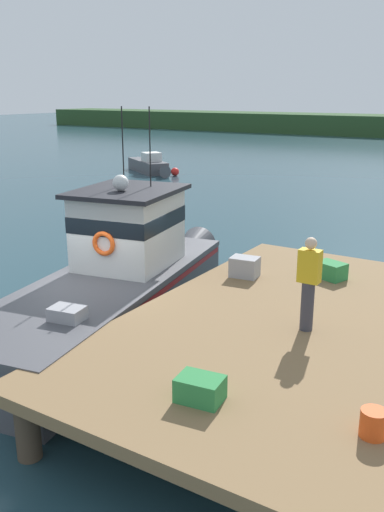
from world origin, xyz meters
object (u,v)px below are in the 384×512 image
crate_single_by_cleat (200,389)px  deckhand_by_the_boat (309,282)px  main_fishing_boat (117,281)px  bait_bucket (373,423)px  crate_stack_near_edge (331,271)px  mooring_buoy_outer (161,172)px  mooring_buoy_inshore (175,172)px  crate_stack_mid_dock (245,267)px  moored_boat_off_the_point (150,165)px

crate_single_by_cleat → deckhand_by_the_boat: (0.35, 2.92, 0.69)m
main_fishing_boat → bait_bucket: main_fishing_boat is taller
crate_stack_near_edge → main_fishing_boat: bearing=-152.9°
mooring_buoy_outer → crate_stack_near_edge: bearing=-46.2°
deckhand_by_the_boat → mooring_buoy_outer: bearing=130.5°
mooring_buoy_outer → main_fishing_boat: bearing=-57.1°
mooring_buoy_inshore → main_fishing_boat: bearing=-59.3°
crate_stack_mid_dock → crate_stack_near_edge: crate_stack_mid_dock is taller
crate_stack_mid_dock → crate_single_by_cleat: crate_stack_mid_dock is taller
bait_bucket → mooring_buoy_inshore: size_ratio=0.66×
mooring_buoy_outer → mooring_buoy_inshore: bearing=-5.6°
crate_single_by_cleat → deckhand_by_the_boat: 3.02m
main_fishing_boat → moored_boat_off_the_point: main_fishing_boat is taller
main_fishing_boat → moored_boat_off_the_point: bearing=124.7°
main_fishing_boat → mooring_buoy_inshore: (-11.93, 20.12, -0.75)m
crate_stack_mid_dock → mooring_buoy_inshore: 23.80m
crate_stack_mid_dock → mooring_buoy_inshore: bearing=127.6°
deckhand_by_the_boat → moored_boat_off_the_point: bearing=131.8°
moored_boat_off_the_point → crate_stack_mid_dock: bearing=-48.9°
crate_stack_near_edge → mooring_buoy_inshore: 24.18m
crate_stack_mid_dock → deckhand_by_the_boat: 3.04m
crate_stack_mid_dock → crate_single_by_cleat: (1.85, -4.92, -0.05)m
crate_single_by_cleat → crate_stack_near_edge: crate_stack_near_edge is taller
crate_single_by_cleat → mooring_buoy_outer: 29.64m
crate_single_by_cleat → mooring_buoy_outer: (-17.53, 23.87, -1.20)m
deckhand_by_the_boat → mooring_buoy_inshore: 26.76m
main_fishing_boat → bait_bucket: 7.33m
mooring_buoy_inshore → deckhand_by_the_boat: bearing=-51.3°
moored_boat_off_the_point → mooring_buoy_inshore: bearing=-9.4°
crate_stack_mid_dock → deckhand_by_the_boat: bearing=-42.3°
crate_stack_mid_dock → deckhand_by_the_boat: size_ratio=0.37×
deckhand_by_the_boat → crate_stack_near_edge: bearing=100.7°
main_fishing_boat → deckhand_by_the_boat: 4.93m
crate_stack_mid_dock → mooring_buoy_inshore: crate_stack_mid_dock is taller
crate_stack_mid_dock → mooring_buoy_outer: bearing=129.6°
main_fishing_boat → crate_stack_near_edge: bearing=27.1°
crate_single_by_cleat → moored_boat_off_the_point: size_ratio=0.12×
crate_single_by_cleat → mooring_buoy_outer: size_ratio=1.76×
crate_stack_near_edge → bait_bucket: crate_stack_near_edge is taller
mooring_buoy_outer → deckhand_by_the_boat: bearing=-49.5°
main_fishing_boat → mooring_buoy_inshore: size_ratio=19.43×
crate_stack_near_edge → bait_bucket: (2.34, -5.39, -0.01)m
crate_stack_mid_dock → crate_stack_near_edge: (1.65, 0.87, -0.04)m
bait_bucket → moored_boat_off_the_point: (-20.74, 23.73, -0.91)m
crate_stack_mid_dock → mooring_buoy_outer: 24.63m
crate_stack_near_edge → moored_boat_off_the_point: 25.99m
deckhand_by_the_boat → moored_boat_off_the_point: 28.48m
crate_stack_near_edge → crate_single_by_cleat: bearing=-88.0°
moored_boat_off_the_point → mooring_buoy_inshore: moored_boat_off_the_point is taller
crate_single_by_cleat → deckhand_by_the_boat: size_ratio=0.37×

